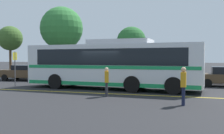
{
  "coord_description": "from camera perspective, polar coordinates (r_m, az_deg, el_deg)",
  "views": [
    {
      "loc": [
        5.46,
        -16.24,
        2.05
      ],
      "look_at": [
        0.41,
        0.34,
        1.47
      ],
      "focal_mm": 42.0,
      "sensor_mm": 36.0,
      "label": 1
    }
  ],
  "objects": [
    {
      "name": "lane_strip_0",
      "position": [
        15.38,
        -2.4,
        -5.74
      ],
      "size": [
        31.57,
        0.2,
        0.01
      ],
      "primitive_type": "cube",
      "rotation": [
        0.0,
        0.0,
        1.57
      ],
      "color": "gold",
      "rests_on": "ground_plane"
    },
    {
      "name": "parked_car_0",
      "position": [
        25.58,
        -18.43,
        -1.14
      ],
      "size": [
        4.77,
        2.23,
        1.41
      ],
      "rotation": [
        0.0,
        0.0,
        1.62
      ],
      "color": "#4C3823",
      "rests_on": "ground_plane"
    },
    {
      "name": "pedestrian_0",
      "position": [
        14.02,
        -1.18,
        -2.87
      ],
      "size": [
        0.34,
        0.47,
        1.57
      ],
      "rotation": [
        0.0,
        0.0,
        5.04
      ],
      "color": "#2D2D33",
      "rests_on": "ground_plane"
    },
    {
      "name": "ground_plane",
      "position": [
        17.26,
        -1.64,
        -4.91
      ],
      "size": [
        220.0,
        220.0,
        0.0
      ],
      "primitive_type": "plane",
      "color": "#262628"
    },
    {
      "name": "parked_car_1",
      "position": [
        22.45,
        -6.79,
        -1.49
      ],
      "size": [
        4.76,
        2.08,
        1.43
      ],
      "rotation": [
        0.0,
        0.0,
        -1.6
      ],
      "color": "#335B33",
      "rests_on": "ground_plane"
    },
    {
      "name": "bus_stop_sign",
      "position": [
        20.2,
        -20.37,
        0.51
      ],
      "size": [
        0.07,
        0.4,
        2.53
      ],
      "rotation": [
        0.0,
        0.0,
        1.51
      ],
      "color": "#59595E",
      "rests_on": "ground_plane"
    },
    {
      "name": "tree_1",
      "position": [
        29.85,
        -10.9,
        8.28
      ],
      "size": [
        4.72,
        4.72,
        7.75
      ],
      "color": "#513823",
      "rests_on": "ground_plane"
    },
    {
      "name": "tree_0",
      "position": [
        25.79,
        4.25,
        5.54
      ],
      "size": [
        2.89,
        2.89,
        5.15
      ],
      "color": "#513823",
      "rests_on": "ground_plane"
    },
    {
      "name": "curb_strip",
      "position": [
        22.79,
        4.08,
        -3.06
      ],
      "size": [
        39.57,
        0.36,
        0.15
      ],
      "primitive_type": "cube",
      "color": "#99999E",
      "rests_on": "ground_plane"
    },
    {
      "name": "pedestrian_1",
      "position": [
        11.78,
        15.29,
        -3.53
      ],
      "size": [
        0.23,
        0.43,
        1.67
      ],
      "rotation": [
        0.0,
        0.0,
        1.54
      ],
      "color": "#191E38",
      "rests_on": "ground_plane"
    },
    {
      "name": "parked_car_2",
      "position": [
        20.99,
        7.59,
        -1.88
      ],
      "size": [
        4.55,
        2.01,
        1.3
      ],
      "rotation": [
        0.0,
        0.0,
        -1.52
      ],
      "color": "silver",
      "rests_on": "ground_plane"
    },
    {
      "name": "tree_3",
      "position": [
        33.36,
        -21.29,
        5.8
      ],
      "size": [
        2.89,
        2.89,
        5.86
      ],
      "color": "#513823",
      "rests_on": "ground_plane"
    },
    {
      "name": "transit_bus",
      "position": [
        17.33,
        0.04,
        0.7
      ],
      "size": [
        12.01,
        3.31,
        3.26
      ],
      "rotation": [
        0.0,
        0.0,
        1.51
      ],
      "color": "silver",
      "rests_on": "ground_plane"
    }
  ]
}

